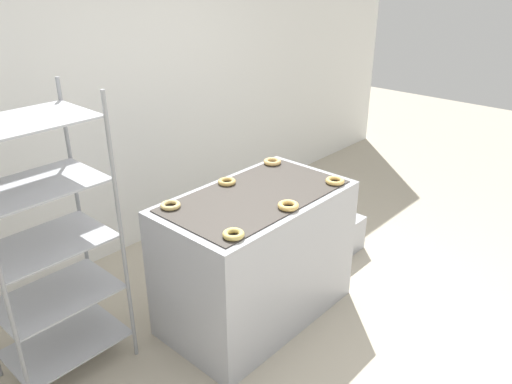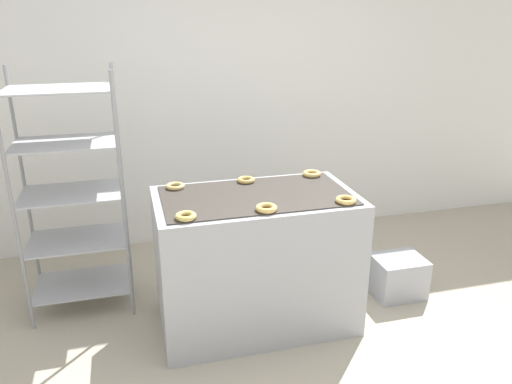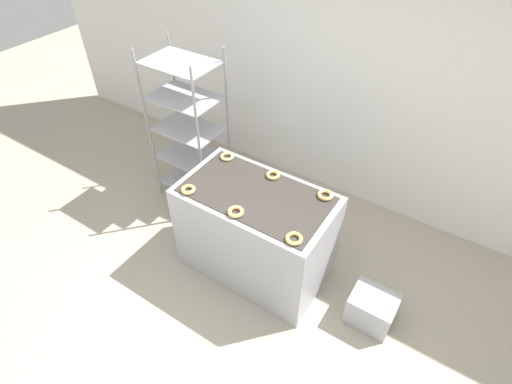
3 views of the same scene
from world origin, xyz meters
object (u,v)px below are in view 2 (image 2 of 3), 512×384
donut_near_right (346,200)px  donut_far_right (312,174)px  baking_rack_cart (72,193)px  donut_far_center (247,180)px  donut_near_center (266,208)px  donut_far_left (175,186)px  glaze_bin (397,276)px  donut_near_left (186,216)px  fryer_machine (256,260)px

donut_near_right → donut_far_right: (-0.01, 0.55, 0.00)m
baking_rack_cart → donut_far_center: (1.18, -0.26, 0.08)m
donut_near_center → donut_far_center: (0.01, 0.54, -0.00)m
donut_far_left → donut_far_right: size_ratio=0.96×
glaze_bin → donut_far_center: (-1.13, 0.22, 0.81)m
donut_near_right → donut_near_center: bearing=-179.4°
donut_far_center → donut_far_left: bearing=-180.0°
baking_rack_cart → glaze_bin: bearing=-11.6°
donut_far_right → donut_far_left: bearing=-179.3°
donut_far_left → donut_far_center: donut_far_center is taller
donut_far_left → donut_far_right: bearing=0.7°
donut_near_left → donut_far_left: 0.54m
donut_near_left → donut_far_left: size_ratio=0.98×
donut_near_left → donut_far_left: donut_near_left is taller
donut_far_center → donut_near_right: bearing=-47.1°
donut_near_center → donut_near_right: bearing=0.6°
donut_far_left → donut_far_right: (0.98, 0.01, 0.00)m
donut_near_center → baking_rack_cart: bearing=145.5°
donut_near_left → donut_far_left: bearing=90.0°
donut_near_left → donut_near_center: (0.48, 0.00, 0.00)m
donut_far_left → fryer_machine: bearing=-28.7°
donut_near_center → donut_far_right: same height
fryer_machine → baking_rack_cart: (-1.17, 0.52, 0.41)m
donut_near_center → donut_far_center: bearing=88.5°
donut_near_left → donut_near_right: donut_near_left is taller
baking_rack_cart → donut_near_right: size_ratio=13.30×
donut_far_right → donut_near_center: bearing=-132.0°
donut_far_left → donut_near_center: bearing=-48.5°
glaze_bin → donut_near_center: 1.44m
donut_near_left → donut_near_right: size_ratio=0.95×
donut_far_center → donut_near_left: bearing=-132.3°
baking_rack_cart → donut_far_center: bearing=-12.3°
fryer_machine → donut_far_left: 0.74m
glaze_bin → donut_far_center: size_ratio=3.07×
glaze_bin → donut_near_left: 1.84m
glaze_bin → donut_far_right: 1.06m
donut_near_right → fryer_machine: bearing=151.9°
glaze_bin → donut_near_right: (-0.63, -0.32, 0.81)m
baking_rack_cart → donut_near_center: baking_rack_cart is taller
baking_rack_cart → donut_far_right: (1.67, -0.24, 0.08)m
baking_rack_cart → glaze_bin: (2.31, -0.47, -0.73)m
donut_far_left → donut_far_right: donut_far_right is taller
donut_near_center → donut_far_center: size_ratio=1.08×
donut_far_center → donut_far_right: (0.49, 0.01, 0.00)m
donut_far_left → donut_far_center: size_ratio=1.03×
donut_near_center → donut_far_left: donut_near_center is taller
donut_near_left → donut_near_center: bearing=0.0°
donut_near_left → donut_far_center: 0.73m
donut_near_center → fryer_machine: bearing=88.0°
donut_far_right → donut_near_right: bearing=-88.5°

